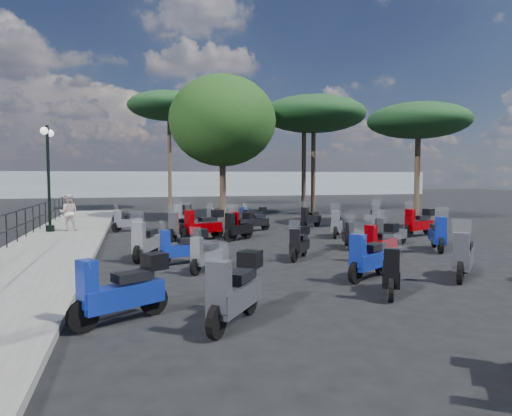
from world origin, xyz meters
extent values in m
plane|color=black|center=(0.00, 0.00, 0.00)|extent=(120.00, 120.00, 0.00)
cube|color=#615E5C|center=(-6.50, 3.00, 0.07)|extent=(3.00, 30.00, 0.15)
cylinder|color=black|center=(-7.80, 2.12, 0.70)|extent=(0.04, 0.04, 1.10)
cylinder|color=black|center=(-7.80, 3.48, 0.70)|extent=(0.04, 0.04, 1.10)
cylinder|color=black|center=(-7.80, 4.85, 0.70)|extent=(0.04, 0.04, 1.10)
cylinder|color=black|center=(-7.80, 6.22, 0.70)|extent=(0.04, 0.04, 1.10)
cylinder|color=black|center=(-7.80, 7.59, 0.70)|extent=(0.04, 0.04, 1.10)
cylinder|color=black|center=(-7.80, 8.96, 0.70)|extent=(0.04, 0.04, 1.10)
cylinder|color=black|center=(-7.80, 10.33, 0.70)|extent=(0.04, 0.04, 1.10)
cylinder|color=black|center=(-7.80, 11.69, 0.70)|extent=(0.04, 0.04, 1.10)
cylinder|color=black|center=(-7.80, 13.06, 0.70)|extent=(0.04, 0.04, 1.10)
cylinder|color=black|center=(-7.80, 14.43, 0.70)|extent=(0.04, 0.04, 1.10)
cylinder|color=black|center=(-7.80, 15.80, 0.70)|extent=(0.04, 0.04, 1.10)
cube|color=black|center=(-7.80, 2.80, 1.23)|extent=(0.04, 26.00, 0.04)
cube|color=black|center=(-7.80, 2.80, 0.70)|extent=(0.04, 26.00, 0.04)
cylinder|color=black|center=(-7.22, 6.51, 0.28)|extent=(0.35, 0.35, 0.26)
cylinder|color=black|center=(-7.22, 6.51, 2.34)|extent=(0.12, 0.12, 4.39)
cylinder|color=black|center=(-7.22, 6.51, 4.37)|extent=(0.11, 0.99, 0.04)
sphere|color=white|center=(-7.19, 7.00, 4.26)|extent=(0.31, 0.31, 0.31)
sphere|color=white|center=(-7.25, 6.02, 4.26)|extent=(0.31, 0.31, 0.31)
imported|color=beige|center=(-6.49, 6.59, 0.92)|extent=(0.78, 0.63, 1.54)
cylinder|color=black|center=(-4.66, -6.53, 0.26)|extent=(0.50, 0.36, 0.52)
cylinder|color=black|center=(-3.54, -5.87, 0.26)|extent=(0.50, 0.36, 0.52)
cube|color=#122999|center=(-4.05, -6.17, 0.46)|extent=(1.40, 1.04, 0.37)
cube|color=black|center=(-3.89, -6.08, 0.76)|extent=(0.73, 0.61, 0.15)
cube|color=#122999|center=(-4.59, -6.49, 0.76)|extent=(0.37, 0.40, 0.76)
plane|color=white|center=(-4.64, -6.52, 1.25)|extent=(0.28, 0.40, 0.40)
cube|color=black|center=(-3.52, -5.86, 0.96)|extent=(0.50, 0.49, 0.28)
cylinder|color=black|center=(-2.41, -2.87, 0.22)|extent=(0.34, 0.40, 0.43)
cylinder|color=black|center=(-1.74, -2.03, 0.22)|extent=(0.34, 0.40, 0.43)
cube|color=#95989F|center=(-2.04, -2.41, 0.38)|extent=(0.96, 1.11, 0.31)
cube|color=black|center=(-1.95, -2.29, 0.63)|extent=(0.55, 0.59, 0.13)
cube|color=#95989F|center=(-2.36, -2.82, 0.63)|extent=(0.33, 0.32, 0.63)
plane|color=white|center=(-2.39, -2.86, 1.03)|extent=(0.31, 0.27, 0.33)
cylinder|color=black|center=(-3.76, -0.91, 0.26)|extent=(0.30, 0.53, 0.53)
cylinder|color=black|center=(-3.27, 0.32, 0.26)|extent=(0.30, 0.53, 0.53)
cube|color=gray|center=(-3.49, -0.24, 0.46)|extent=(0.89, 1.47, 0.37)
cube|color=black|center=(-3.42, -0.07, 0.77)|extent=(0.56, 0.74, 0.15)
cube|color=gray|center=(-3.73, -0.83, 0.77)|extent=(0.40, 0.35, 0.77)
plane|color=white|center=(-3.75, -0.89, 1.27)|extent=(0.42, 0.24, 0.41)
cylinder|color=black|center=(-3.12, -1.51, 0.23)|extent=(0.46, 0.22, 0.45)
cylinder|color=black|center=(-2.03, -1.18, 0.23)|extent=(0.46, 0.22, 0.45)
cube|color=#122999|center=(-2.53, -1.33, 0.40)|extent=(1.26, 0.66, 0.32)
cube|color=black|center=(-2.38, -1.29, 0.66)|extent=(0.62, 0.43, 0.13)
cube|color=#122999|center=(-3.04, -1.49, 0.66)|extent=(0.28, 0.33, 0.66)
plane|color=white|center=(-3.10, -1.51, 1.08)|extent=(0.17, 0.36, 0.35)
cube|color=black|center=(-2.02, -1.18, 0.83)|extent=(0.39, 0.38, 0.24)
cylinder|color=black|center=(-4.58, 6.64, 0.22)|extent=(0.43, 0.30, 0.44)
cylinder|color=black|center=(-3.62, 7.19, 0.22)|extent=(0.43, 0.30, 0.44)
cube|color=gray|center=(-4.06, 6.94, 0.39)|extent=(1.19, 0.87, 0.31)
cube|color=black|center=(-3.93, 7.01, 0.64)|extent=(0.61, 0.51, 0.13)
cube|color=gray|center=(-4.51, 6.67, 0.64)|extent=(0.31, 0.34, 0.64)
plane|color=white|center=(-4.56, 6.65, 1.06)|extent=(0.24, 0.34, 0.34)
cylinder|color=black|center=(-1.89, 7.06, 0.25)|extent=(0.32, 0.50, 0.51)
cylinder|color=black|center=(-1.34, 8.21, 0.25)|extent=(0.32, 0.50, 0.51)
cube|color=gray|center=(-1.59, 7.69, 0.45)|extent=(0.93, 1.40, 0.36)
cube|color=black|center=(-1.51, 7.85, 0.74)|extent=(0.56, 0.71, 0.15)
cube|color=gray|center=(-1.85, 7.14, 0.74)|extent=(0.39, 0.35, 0.74)
plane|color=white|center=(-1.88, 7.08, 1.22)|extent=(0.40, 0.25, 0.39)
cube|color=black|center=(-1.33, 8.23, 0.93)|extent=(0.46, 0.47, 0.28)
cylinder|color=black|center=(0.96, -6.23, 0.24)|extent=(0.33, 0.46, 0.48)
cylinder|color=black|center=(1.58, -5.21, 0.24)|extent=(0.33, 0.46, 0.48)
cube|color=black|center=(1.30, -5.68, 0.42)|extent=(0.96, 1.28, 0.34)
cube|color=black|center=(1.38, -5.53, 0.69)|extent=(0.56, 0.66, 0.14)
cube|color=black|center=(1.00, -6.16, 0.69)|extent=(0.37, 0.34, 0.69)
plane|color=white|center=(0.97, -6.21, 1.14)|extent=(0.36, 0.26, 0.37)
cylinder|color=black|center=(-2.69, -7.35, 0.27)|extent=(0.41, 0.50, 0.54)
cylinder|color=black|center=(-1.90, -6.27, 0.27)|extent=(0.41, 0.50, 0.54)
cube|color=#45464C|center=(-2.26, -6.76, 0.47)|extent=(1.16, 1.39, 0.38)
cube|color=black|center=(-2.15, -6.61, 0.78)|extent=(0.67, 0.74, 0.16)
cube|color=#45464C|center=(-2.64, -7.28, 0.78)|extent=(0.42, 0.40, 0.78)
plane|color=white|center=(-2.68, -7.33, 1.28)|extent=(0.39, 0.32, 0.41)
cube|color=black|center=(-1.88, -6.25, 0.98)|extent=(0.51, 0.52, 0.29)
cylinder|color=black|center=(0.53, -1.90, 0.22)|extent=(0.33, 0.41, 0.44)
cylinder|color=black|center=(1.17, -1.02, 0.22)|extent=(0.33, 0.41, 0.44)
cube|color=black|center=(0.88, -1.43, 0.38)|extent=(0.94, 1.14, 0.31)
cube|color=black|center=(0.97, -1.30, 0.64)|extent=(0.54, 0.60, 0.13)
cube|color=black|center=(0.58, -1.85, 0.64)|extent=(0.34, 0.32, 0.64)
plane|color=white|center=(0.54, -1.89, 1.05)|extent=(0.32, 0.26, 0.34)
cube|color=black|center=(1.18, -1.01, 0.80)|extent=(0.42, 0.42, 0.24)
cylinder|color=black|center=(-1.91, 3.09, 0.27)|extent=(0.54, 0.32, 0.54)
cylinder|color=black|center=(-0.68, 3.62, 0.27)|extent=(0.54, 0.32, 0.54)
cube|color=#7E0004|center=(-1.24, 3.38, 0.47)|extent=(1.49, 0.93, 0.38)
cube|color=black|center=(-1.07, 3.45, 0.78)|extent=(0.75, 0.58, 0.16)
cube|color=#7E0004|center=(-1.83, 3.12, 0.78)|extent=(0.36, 0.41, 0.78)
plane|color=white|center=(-1.89, 3.10, 1.29)|extent=(0.25, 0.43, 0.42)
cube|color=black|center=(-0.66, 3.63, 0.98)|extent=(0.49, 0.48, 0.29)
cylinder|color=black|center=(-2.47, 3.11, 0.25)|extent=(0.40, 0.46, 0.50)
cylinder|color=black|center=(-1.67, 4.09, 0.25)|extent=(0.40, 0.46, 0.50)
cube|color=#45464C|center=(-2.04, 3.64, 0.44)|extent=(1.14, 1.28, 0.36)
cube|color=black|center=(-1.93, 3.78, 0.73)|extent=(0.64, 0.69, 0.15)
cube|color=#45464C|center=(-2.42, 3.18, 0.73)|extent=(0.39, 0.38, 0.73)
plane|color=white|center=(-2.46, 3.13, 1.20)|extent=(0.36, 0.32, 0.39)
cylinder|color=black|center=(0.88, 5.29, 0.23)|extent=(0.45, 0.27, 0.45)
cylinder|color=black|center=(1.92, 5.74, 0.23)|extent=(0.45, 0.27, 0.45)
cube|color=black|center=(1.44, 5.53, 0.40)|extent=(1.25, 0.79, 0.32)
cube|color=black|center=(1.59, 5.60, 0.66)|extent=(0.63, 0.49, 0.13)
cube|color=black|center=(0.95, 5.32, 0.66)|extent=(0.30, 0.34, 0.66)
plane|color=white|center=(0.90, 5.29, 1.08)|extent=(0.21, 0.36, 0.35)
cylinder|color=black|center=(0.99, -4.70, 0.26)|extent=(0.49, 0.37, 0.52)
cylinder|color=black|center=(2.08, -3.99, 0.26)|extent=(0.49, 0.37, 0.52)
cube|color=#122999|center=(1.58, -4.32, 0.45)|extent=(1.37, 1.07, 0.37)
cube|color=black|center=(1.73, -4.22, 0.75)|extent=(0.72, 0.62, 0.15)
cube|color=#122999|center=(1.07, -4.65, 0.75)|extent=(0.37, 0.40, 0.75)
plane|color=white|center=(1.01, -4.69, 1.24)|extent=(0.29, 0.39, 0.40)
cylinder|color=black|center=(2.60, -2.43, 0.24)|extent=(0.47, 0.32, 0.48)
cylinder|color=black|center=(3.65, -1.84, 0.24)|extent=(0.47, 0.32, 0.48)
cube|color=#7E0004|center=(3.17, -2.11, 0.42)|extent=(1.31, 0.94, 0.34)
cube|color=black|center=(3.32, -2.02, 0.71)|extent=(0.68, 0.56, 0.14)
cube|color=#7E0004|center=(2.67, -2.39, 0.71)|extent=(0.34, 0.37, 0.71)
plane|color=white|center=(2.61, -2.42, 1.16)|extent=(0.26, 0.37, 0.38)
cube|color=black|center=(3.67, -1.83, 0.89)|extent=(0.46, 0.45, 0.26)
cylinder|color=black|center=(-0.21, 2.76, 0.25)|extent=(0.35, 0.48, 0.50)
cylinder|color=black|center=(0.44, 3.84, 0.25)|extent=(0.35, 0.48, 0.50)
cube|color=#7E0004|center=(0.14, 3.34, 0.44)|extent=(1.01, 1.35, 0.36)
cube|color=black|center=(0.24, 3.50, 0.73)|extent=(0.59, 0.70, 0.15)
cube|color=#7E0004|center=(-0.17, 2.83, 0.73)|extent=(0.39, 0.36, 0.73)
plane|color=white|center=(-0.20, 2.78, 1.21)|extent=(0.38, 0.28, 0.39)
cylinder|color=black|center=(-0.46, 2.48, 0.25)|extent=(0.45, 0.40, 0.49)
cylinder|color=black|center=(0.49, 3.27, 0.25)|extent=(0.45, 0.40, 0.49)
cube|color=black|center=(0.05, 2.91, 0.43)|extent=(1.25, 1.13, 0.35)
cube|color=black|center=(0.19, 3.02, 0.72)|extent=(0.67, 0.63, 0.14)
cube|color=black|center=(-0.40, 2.53, 0.72)|extent=(0.37, 0.38, 0.72)
plane|color=white|center=(-0.44, 2.49, 1.19)|extent=(0.31, 0.35, 0.38)
cube|color=black|center=(0.51, 3.29, 0.91)|extent=(0.48, 0.48, 0.27)
cylinder|color=black|center=(-0.44, 6.87, 0.22)|extent=(0.31, 0.42, 0.44)
cylinder|color=black|center=(0.15, 7.80, 0.22)|extent=(0.31, 0.42, 0.44)
cube|color=#45464C|center=(-0.12, 7.37, 0.38)|extent=(0.90, 1.17, 0.31)
cube|color=black|center=(-0.03, 7.51, 0.64)|extent=(0.53, 0.61, 0.13)
cube|color=#45464C|center=(-0.40, 6.93, 0.64)|extent=(0.34, 0.32, 0.64)
plane|color=white|center=(-0.43, 6.89, 1.05)|extent=(0.33, 0.25, 0.34)
cylinder|color=black|center=(3.28, -5.35, 0.27)|extent=(0.45, 0.46, 0.53)
cylinder|color=black|center=(4.21, -4.40, 0.27)|extent=(0.45, 0.46, 0.53)
cube|color=#45464C|center=(3.78, -4.83, 0.47)|extent=(1.28, 1.29, 0.38)
cube|color=black|center=(3.91, -4.70, 0.78)|extent=(0.70, 0.71, 0.16)
cube|color=#45464C|center=(3.34, -5.28, 0.78)|extent=(0.41, 0.41, 0.78)
plane|color=white|center=(3.29, -5.33, 1.28)|extent=(0.36, 0.36, 0.41)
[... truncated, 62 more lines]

